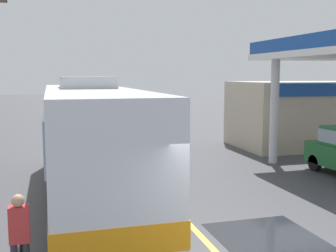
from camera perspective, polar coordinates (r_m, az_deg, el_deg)
name	(u,v)px	position (r m, az deg, el deg)	size (l,w,h in m)	color
ground	(103,133)	(27.18, -8.88, -1.01)	(120.00, 120.00, 0.00)	#424247
lane_divider_stripe	(115,146)	(22.28, -7.27, -2.71)	(0.16, 50.00, 0.01)	#D8CC4C
wet_puddle_patch	(277,245)	(9.83, 14.73, -15.47)	(2.34, 3.35, 0.01)	#26282D
coach_bus_main	(91,142)	(12.70, -10.53, -2.22)	(2.60, 11.04, 3.69)	silver
gas_station_roadside	(327,98)	(21.39, 20.97, 3.56)	(9.10, 11.95, 5.10)	#194799
minibus_opposing_lane	(142,112)	(25.72, -3.52, 1.91)	(2.04, 6.13, 2.44)	#A5A5AD
cyclist_on_shoulder	(20,247)	(7.84, -19.63, -15.41)	(0.34, 1.82, 1.72)	black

